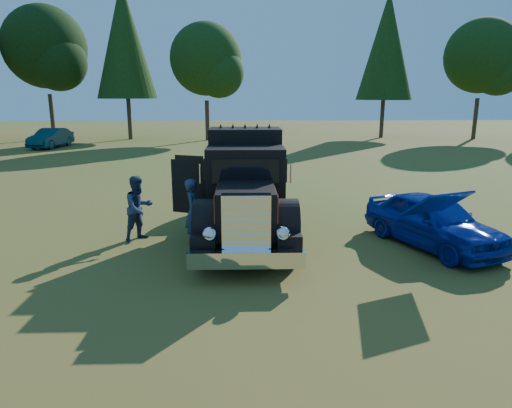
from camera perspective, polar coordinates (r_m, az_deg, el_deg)
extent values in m
plane|color=#335A1A|center=(11.75, 2.65, -6.11)|extent=(120.00, 120.00, 0.00)
cylinder|color=#2D2116|center=(44.46, 15.51, 10.91)|extent=(0.36, 0.36, 4.50)
cone|color=black|center=(44.63, 16.01, 18.45)|extent=(5.00, 5.00, 9.38)
cylinder|color=#2D2116|center=(45.44, -24.13, 9.93)|extent=(0.36, 0.36, 3.96)
sphere|color=black|center=(45.57, -24.88, 17.38)|extent=(7.04, 7.04, 7.04)
sphere|color=black|center=(44.18, -23.52, 15.94)|extent=(4.84, 4.84, 4.84)
cylinder|color=#2D2116|center=(40.72, -6.11, 10.35)|extent=(0.36, 0.36, 3.42)
sphere|color=black|center=(40.76, -6.30, 17.57)|extent=(6.08, 6.08, 6.08)
sphere|color=black|center=(39.86, -4.64, 16.05)|extent=(4.18, 4.18, 4.18)
cylinder|color=#2D2116|center=(42.79, -15.58, 10.94)|extent=(0.36, 0.36, 4.68)
cone|color=black|center=(42.99, -16.13, 19.08)|extent=(5.20, 5.20, 9.75)
cylinder|color=#2D2116|center=(46.07, 25.72, 9.59)|extent=(0.36, 0.36, 3.60)
sphere|color=black|center=(46.14, 26.43, 16.26)|extent=(6.40, 6.40, 6.40)
sphere|color=black|center=(45.92, 28.11, 14.60)|extent=(4.40, 4.40, 4.40)
cylinder|color=black|center=(10.94, -6.77, -4.67)|extent=(0.32, 1.10, 1.10)
cylinder|color=black|center=(10.95, 4.28, -4.59)|extent=(0.32, 1.10, 1.10)
cylinder|color=black|center=(15.55, -5.22, 0.87)|extent=(0.32, 1.10, 1.10)
cylinder|color=black|center=(15.56, 2.52, 0.92)|extent=(0.32, 1.10, 1.10)
cylinder|color=black|center=(15.54, -4.01, 0.88)|extent=(0.32, 1.10, 1.10)
cylinder|color=black|center=(15.54, 1.30, 0.92)|extent=(0.32, 1.10, 1.10)
cube|color=black|center=(13.37, -1.31, -0.88)|extent=(1.60, 6.40, 0.28)
cube|color=white|center=(9.71, -1.20, -6.96)|extent=(2.50, 0.22, 0.36)
cube|color=white|center=(9.78, -1.23, -2.50)|extent=(1.05, 0.30, 1.30)
cube|color=black|center=(10.78, -1.27, -0.70)|extent=(1.35, 1.80, 1.10)
cube|color=#9F2811|center=(10.75, -4.95, 0.31)|extent=(0.02, 1.80, 0.60)
cube|color=#9F2811|center=(10.75, 2.41, 0.36)|extent=(0.02, 1.80, 0.60)
cylinder|color=black|center=(10.81, -6.30, -2.66)|extent=(0.55, 1.24, 1.24)
cylinder|color=black|center=(10.82, 3.79, -2.59)|extent=(0.55, 1.24, 1.24)
sphere|color=white|center=(9.79, -5.80, -3.76)|extent=(0.32, 0.32, 0.32)
sphere|color=white|center=(9.80, 3.35, -3.70)|extent=(0.32, 0.32, 0.32)
cube|color=black|center=(12.23, -1.31, 2.23)|extent=(2.05, 1.30, 2.10)
cube|color=black|center=(11.48, -1.31, 4.02)|extent=(1.70, 0.05, 0.65)
cube|color=black|center=(13.48, -1.35, 4.15)|extent=(2.05, 1.30, 2.50)
cube|color=black|center=(15.24, -1.36, 2.20)|extent=(2.00, 2.00, 0.35)
cube|color=black|center=(12.79, -8.26, 2.13)|extent=(1.05, 0.45, 1.50)
cube|color=maroon|center=(12.86, -8.29, 1.52)|extent=(0.80, 0.32, 0.75)
imported|color=#1507A4|center=(12.92, 21.23, -1.97)|extent=(3.07, 4.42, 1.40)
cube|color=#1507A4|center=(11.06, 21.63, 0.04)|extent=(1.55, 1.35, 0.67)
imported|color=#1B2C3F|center=(12.32, -7.82, -0.96)|extent=(0.47, 0.68, 1.78)
imported|color=#1D2445|center=(12.96, -14.43, -0.50)|extent=(1.09, 1.11, 1.80)
imported|color=#0B3943|center=(38.15, -24.28, 7.54)|extent=(2.07, 4.53, 1.44)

